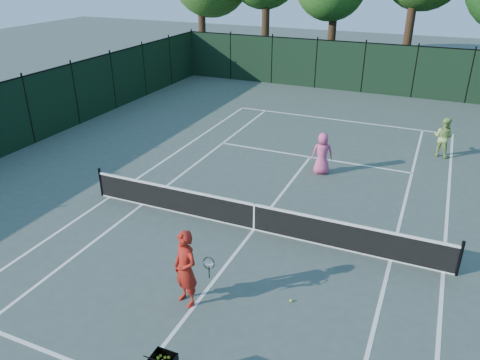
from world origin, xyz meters
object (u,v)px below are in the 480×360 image
at_px(player_green, 443,137).
at_px(loose_ball_midcourt, 291,301).
at_px(player_pink, 322,153).
at_px(coach, 186,269).

xyz_separation_m(player_green, loose_ball_midcourt, (-2.93, -11.53, -0.81)).
relative_size(player_pink, player_green, 0.98).
xyz_separation_m(coach, loose_ball_midcourt, (2.32, 1.02, -0.96)).
height_order(player_pink, loose_ball_midcourt, player_pink).
bearing_deg(loose_ball_midcourt, player_green, 75.75).
height_order(player_green, loose_ball_midcourt, player_green).
bearing_deg(coach, player_pink, 106.69).
height_order(player_pink, player_green, player_green).
distance_m(coach, player_green, 13.61).
distance_m(player_pink, player_green, 5.66).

